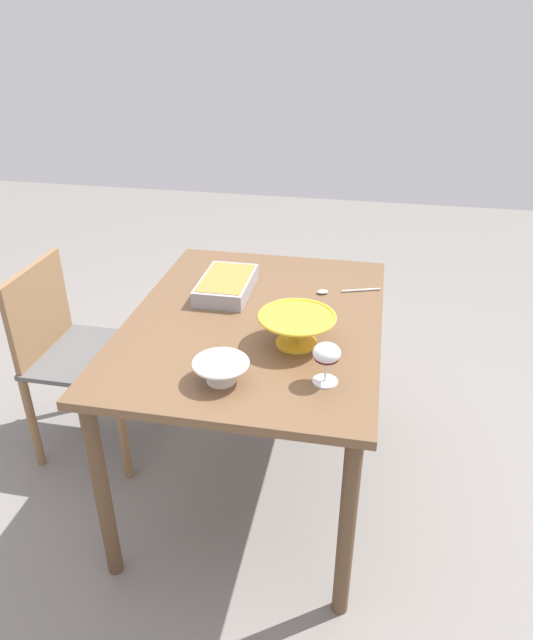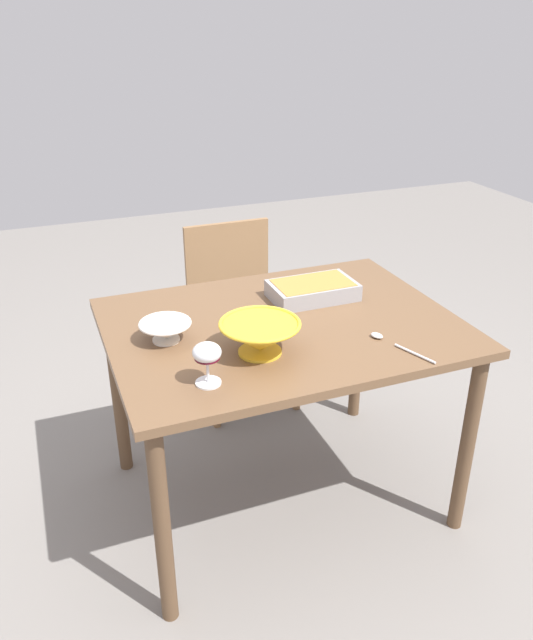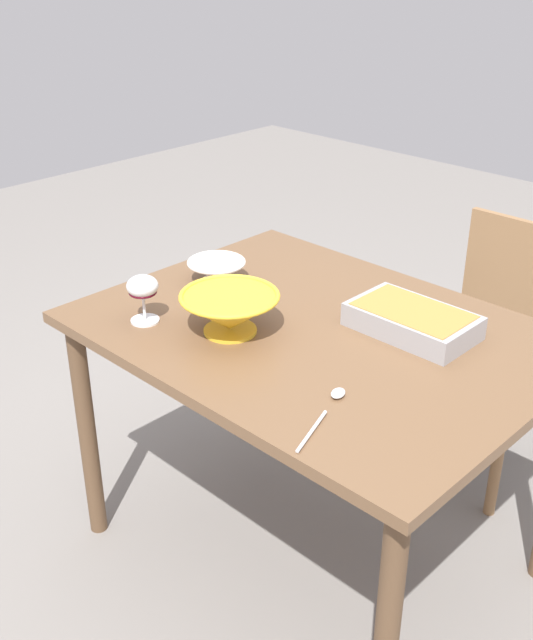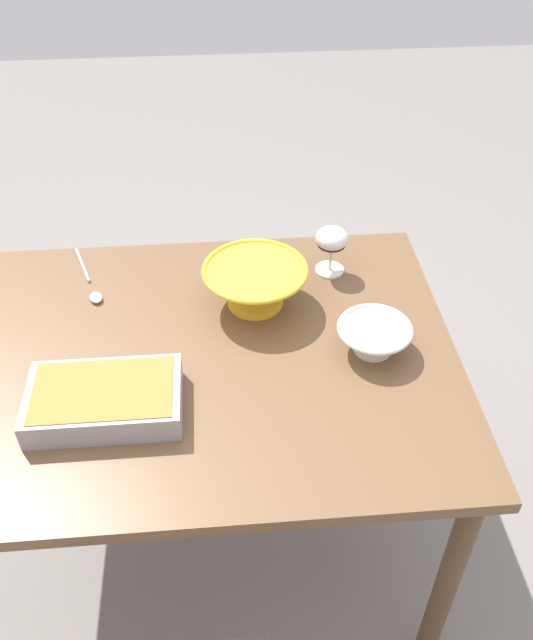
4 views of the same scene
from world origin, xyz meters
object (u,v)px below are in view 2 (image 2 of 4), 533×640
at_px(serving_spoon, 390,342).
at_px(casserole_dish, 313,289).
at_px(dining_table, 282,346).
at_px(mixing_bowl, 260,336).
at_px(small_bowl, 165,330).
at_px(wine_glass, 207,356).
at_px(chair, 237,304).

bearing_deg(serving_spoon, casserole_dish, -79.51).
bearing_deg(dining_table, mixing_bowl, 49.09).
height_order(dining_table, small_bowl, small_bowl).
xyz_separation_m(wine_glass, small_bowl, (0.05, -0.30, -0.05)).
xyz_separation_m(dining_table, serving_spoon, (-0.26, 0.26, 0.10)).
xyz_separation_m(casserole_dish, small_bowl, (0.59, 0.14, 0.00)).
relative_size(dining_table, serving_spoon, 4.86).
bearing_deg(casserole_dish, wine_glass, 39.34).
relative_size(dining_table, wine_glass, 9.11).
bearing_deg(small_bowl, serving_spoon, 157.04).
bearing_deg(chair, small_bowl, 57.34).
relative_size(wine_glass, serving_spoon, 0.53).
height_order(chair, mixing_bowl, mixing_bowl).
distance_m(wine_glass, mixing_bowl, 0.24).
height_order(casserole_dish, serving_spoon, casserole_dish).
height_order(dining_table, wine_glass, wine_glass).
height_order(dining_table, mixing_bowl, mixing_bowl).
xyz_separation_m(small_bowl, serving_spoon, (-0.66, 0.28, -0.03)).
xyz_separation_m(wine_glass, mixing_bowl, (-0.20, -0.12, -0.03)).
distance_m(dining_table, chair, 0.83).
bearing_deg(chair, mixing_bowl, 75.60).
relative_size(casserole_dish, mixing_bowl, 1.23).
distance_m(chair, mixing_bowl, 1.06).
bearing_deg(chair, dining_table, 82.74).
height_order(casserole_dish, small_bowl, small_bowl).
distance_m(casserole_dish, serving_spoon, 0.42).
relative_size(wine_glass, mixing_bowl, 0.51).
distance_m(wine_glass, casserole_dish, 0.69).
xyz_separation_m(casserole_dish, serving_spoon, (-0.08, 0.42, -0.03)).
distance_m(chair, casserole_dish, 0.73).
relative_size(chair, wine_glass, 6.39).
xyz_separation_m(mixing_bowl, serving_spoon, (-0.41, 0.09, -0.05)).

